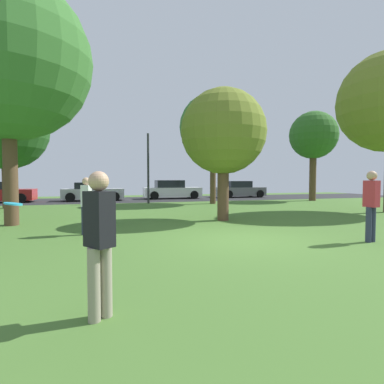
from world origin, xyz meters
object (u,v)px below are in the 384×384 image
(maple_tree_far, at_px, (7,58))
(parked_car_grey, at_px, (240,190))
(person_catcher, at_px, (99,238))
(parked_car_white, at_px, (172,190))
(oak_tree_left, at_px, (5,128))
(person_walking, at_px, (371,202))
(parked_car_silver, at_px, (93,192))
(birch_tree_lone, at_px, (213,127))
(maple_tree_near, at_px, (223,132))
(person_bystander, at_px, (86,203))
(street_lamp_post, at_px, (148,169))
(frisbee_disc, at_px, (13,204))
(oak_tree_right, at_px, (313,136))

(maple_tree_far, height_order, parked_car_grey, maple_tree_far)
(person_catcher, bearing_deg, parked_car_white, -50.04)
(oak_tree_left, bearing_deg, person_walking, -47.13)
(parked_car_silver, bearing_deg, person_catcher, -87.84)
(birch_tree_lone, distance_m, parked_car_grey, 8.28)
(maple_tree_far, bearing_deg, oak_tree_left, 106.36)
(oak_tree_left, xyz_separation_m, parked_car_silver, (4.27, 4.52, -3.70))
(maple_tree_near, relative_size, person_catcher, 2.97)
(oak_tree_left, relative_size, maple_tree_far, 0.78)
(person_bystander, xyz_separation_m, parked_car_silver, (-0.30, 13.87, -0.28))
(person_walking, height_order, street_lamp_post, street_lamp_post)
(birch_tree_lone, xyz_separation_m, frisbee_disc, (-8.09, -12.62, -3.64))
(person_catcher, bearing_deg, oak_tree_right, -79.62)
(oak_tree_right, xyz_separation_m, birch_tree_lone, (-7.88, -0.46, 0.16))
(person_catcher, xyz_separation_m, parked_car_grey, (11.23, 20.07, -0.30))
(oak_tree_left, bearing_deg, parked_car_white, 26.51)
(parked_car_grey, bearing_deg, oak_tree_left, -162.27)
(maple_tree_near, distance_m, person_walking, 5.70)
(oak_tree_left, relative_size, street_lamp_post, 1.46)
(oak_tree_left, distance_m, birch_tree_lone, 11.76)
(birch_tree_lone, bearing_deg, parked_car_silver, 146.89)
(oak_tree_left, xyz_separation_m, birch_tree_lone, (11.74, -0.35, 0.52))
(oak_tree_left, xyz_separation_m, street_lamp_post, (7.80, 1.00, -2.07))
(person_catcher, xyz_separation_m, parked_car_white, (5.24, 19.99, -0.27))
(maple_tree_far, relative_size, parked_car_silver, 1.98)
(oak_tree_right, distance_m, person_walking, 15.37)
(birch_tree_lone, relative_size, maple_tree_near, 1.39)
(birch_tree_lone, xyz_separation_m, parked_car_silver, (-7.47, 4.87, -4.22))
(person_bystander, height_order, frisbee_disc, person_bystander)
(birch_tree_lone, xyz_separation_m, maple_tree_far, (-9.75, -6.43, 0.81))
(oak_tree_right, height_order, oak_tree_left, oak_tree_left)
(birch_tree_lone, height_order, parked_car_silver, birch_tree_lone)
(birch_tree_lone, height_order, person_walking, birch_tree_lone)
(person_catcher, height_order, parked_car_white, person_catcher)
(birch_tree_lone, relative_size, parked_car_grey, 1.71)
(oak_tree_right, relative_size, person_walking, 3.58)
(oak_tree_left, relative_size, parked_car_grey, 1.61)
(street_lamp_post, bearing_deg, oak_tree_right, -4.29)
(maple_tree_near, distance_m, parked_car_white, 13.10)
(person_catcher, height_order, street_lamp_post, street_lamp_post)
(birch_tree_lone, distance_m, street_lamp_post, 4.90)
(person_walking, relative_size, parked_car_white, 0.40)
(person_walking, bearing_deg, oak_tree_right, -42.56)
(person_walking, bearing_deg, maple_tree_near, 14.02)
(maple_tree_near, distance_m, person_catcher, 8.80)
(oak_tree_right, relative_size, birch_tree_lone, 0.92)
(person_bystander, height_order, parked_car_grey, person_bystander)
(oak_tree_right, xyz_separation_m, person_catcher, (-14.62, -14.99, -3.75))
(maple_tree_near, bearing_deg, street_lamp_post, 100.73)
(parked_car_grey, bearing_deg, frisbee_disc, -124.71)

